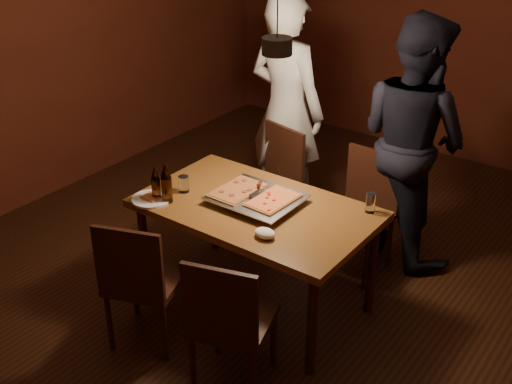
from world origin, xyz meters
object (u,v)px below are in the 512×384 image
Objects in this scene: chair_far_right at (365,201)px; chair_near_right at (228,314)px; beer_bottle_b at (166,183)px; plate_slice at (151,199)px; chair_near_left at (139,273)px; pendant_lamp at (277,44)px; diner_white at (286,110)px; chair_far_left at (274,173)px; beer_bottle_a at (156,183)px; diner_dark at (412,140)px; pizza_tray at (256,200)px; dining_table at (256,216)px.

chair_far_right and chair_near_right have the same top height.
beer_bottle_b is 1.03× the size of plate_slice.
pendant_lamp is at bearing 49.96° from chair_near_left.
plate_slice is 0.14× the size of diner_white.
diner_white is (-0.12, 0.32, 0.40)m from chair_far_left.
chair_near_right is 0.28× the size of diner_white.
diner_white reaches higher than chair_far_left.
chair_far_left is at bearing 82.83° from beer_bottle_a.
beer_bottle_a is 0.13× the size of diner_dark.
beer_bottle_a is 0.91× the size of plate_slice.
chair_far_left is 0.93m from pizza_tray.
pizza_tray reaches higher than plate_slice.
diner_white is (-0.05, 1.44, 0.05)m from beer_bottle_b.
beer_bottle_a is at bearing -142.05° from pendant_lamp.
diner_dark is at bearing 65.82° from pendant_lamp.
chair_near_left and chair_near_right have the same top height.
chair_far_left is 0.27× the size of diner_dark.
beer_bottle_a is 1.18m from pendant_lamp.
chair_far_right is at bearing 47.36° from chair_near_left.
dining_table is 2.77× the size of chair_near_left.
chair_far_right is 0.56m from diner_dark.
chair_near_right is 2.03× the size of plate_slice.
pendant_lamp reaches higher than chair_far_right.
chair_near_right is at bearing -70.05° from pendant_lamp.
chair_far_left is 0.91× the size of pizza_tray.
chair_near_left is at bearing -109.52° from pendant_lamp.
chair_far_left is at bearing 99.46° from chair_near_right.
chair_far_left is 1.19m from beer_bottle_a.
chair_far_right is at bearing 90.30° from diner_dark.
plate_slice is at bearing 52.16° from chair_far_right.
beer_bottle_b is (-0.86, 0.46, 0.35)m from chair_near_right.
chair_near_left is 0.98× the size of pizza_tray.
diner_dark is at bearing -110.70° from chair_far_right.
chair_far_right is 0.44× the size of pendant_lamp.
dining_table is 0.82× the size of diner_dark.
pizza_tray is at bearing 130.12° from chair_far_left.
pendant_lamp is at bearing 92.70° from chair_near_right.
beer_bottle_b is at bearing 99.57° from chair_far_left.
chair_far_right is 0.26× the size of diner_white.
pendant_lamp reaches higher than chair_near_left.
pendant_lamp is at bearing 87.79° from diner_dark.
diner_dark reaches higher than pizza_tray.
beer_bottle_a is 0.08m from beer_bottle_b.
chair_far_right is at bearing 51.20° from plate_slice.
chair_near_right is 2.15m from diner_white.
pizza_tray is at bearing 88.07° from diner_dark.
pendant_lamp is (0.33, 0.93, 1.22)m from chair_near_left.
chair_far_left is 1.47m from pendant_lamp.
plate_slice is (-0.10, -0.05, -0.12)m from beer_bottle_b.
pendant_lamp is (0.60, 0.47, 0.89)m from beer_bottle_a.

